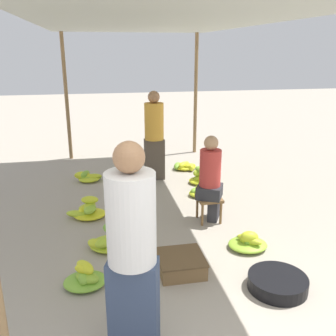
% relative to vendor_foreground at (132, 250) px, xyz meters
% --- Properties ---
extents(canopy_post_back_left, '(0.08, 0.08, 2.74)m').
position_rel_vendor_foreground_xyz_m(canopy_post_back_left, '(-0.81, 5.95, 0.44)').
color(canopy_post_back_left, olive).
rests_on(canopy_post_back_left, ground).
extents(canopy_post_back_right, '(0.08, 0.08, 2.74)m').
position_rel_vendor_foreground_xyz_m(canopy_post_back_right, '(2.10, 5.95, 0.44)').
color(canopy_post_back_right, olive).
rests_on(canopy_post_back_right, ground).
extents(canopy_tarp, '(3.31, 7.02, 0.04)m').
position_rel_vendor_foreground_xyz_m(canopy_tarp, '(0.65, 2.64, 1.83)').
color(canopy_tarp, '#9EA399').
rests_on(canopy_tarp, canopy_post_front_left).
extents(vendor_foreground, '(0.48, 0.48, 1.78)m').
position_rel_vendor_foreground_xyz_m(vendor_foreground, '(0.00, 0.00, 0.00)').
color(vendor_foreground, '#384766').
rests_on(vendor_foreground, ground).
extents(stool, '(0.34, 0.34, 0.36)m').
position_rel_vendor_foreground_xyz_m(stool, '(1.32, 2.22, -0.63)').
color(stool, brown).
rests_on(stool, ground).
extents(vendor_seated, '(0.46, 0.46, 1.26)m').
position_rel_vendor_foreground_xyz_m(vendor_seated, '(1.34, 2.23, -0.27)').
color(vendor_seated, '#2D2D33').
rests_on(vendor_seated, ground).
extents(basin_black, '(0.62, 0.62, 0.14)m').
position_rel_vendor_foreground_xyz_m(basin_black, '(1.54, 0.52, -0.85)').
color(basin_black, black).
rests_on(basin_black, ground).
extents(banana_pile_left_0, '(0.45, 0.39, 0.27)m').
position_rel_vendor_foreground_xyz_m(banana_pile_left_0, '(-0.42, 0.96, -0.82)').
color(banana_pile_left_0, '#8FBE32').
rests_on(banana_pile_left_0, ground).
extents(banana_pile_left_1, '(0.66, 0.49, 0.31)m').
position_rel_vendor_foreground_xyz_m(banana_pile_left_1, '(-0.11, 1.71, -0.84)').
color(banana_pile_left_1, '#C9D528').
rests_on(banana_pile_left_1, ground).
extents(banana_pile_left_2, '(0.60, 0.51, 0.33)m').
position_rel_vendor_foreground_xyz_m(banana_pile_left_2, '(-0.40, 2.68, -0.81)').
color(banana_pile_left_2, yellow).
rests_on(banana_pile_left_2, ground).
extents(banana_pile_left_3, '(0.53, 0.34, 0.21)m').
position_rel_vendor_foreground_xyz_m(banana_pile_left_3, '(-0.41, 4.29, -0.84)').
color(banana_pile_left_3, '#9AC231').
rests_on(banana_pile_left_3, ground).
extents(banana_pile_right_0, '(0.47, 0.41, 0.32)m').
position_rel_vendor_foreground_xyz_m(banana_pile_right_0, '(1.65, 3.78, -0.82)').
color(banana_pile_right_0, yellow).
rests_on(banana_pile_right_0, ground).
extents(banana_pile_right_1, '(0.50, 0.47, 0.18)m').
position_rel_vendor_foreground_xyz_m(banana_pile_right_1, '(1.55, 4.65, -0.85)').
color(banana_pile_right_1, yellow).
rests_on(banana_pile_right_1, ground).
extents(banana_pile_right_2, '(0.49, 0.43, 0.24)m').
position_rel_vendor_foreground_xyz_m(banana_pile_right_2, '(1.57, 1.36, -0.84)').
color(banana_pile_right_2, '#C7D429').
rests_on(banana_pile_right_2, ground).
extents(banana_pile_right_3, '(0.43, 0.41, 0.19)m').
position_rel_vendor_foreground_xyz_m(banana_pile_right_3, '(1.47, 3.16, -0.84)').
color(banana_pile_right_3, '#84B934').
rests_on(banana_pile_right_3, ground).
extents(crate_near, '(0.51, 0.51, 0.19)m').
position_rel_vendor_foreground_xyz_m(crate_near, '(0.63, 1.03, -0.83)').
color(crate_near, brown).
rests_on(crate_near, ground).
extents(shopper_walking_mid, '(0.37, 0.36, 1.67)m').
position_rel_vendor_foreground_xyz_m(shopper_walking_mid, '(0.84, 4.20, -0.06)').
color(shopper_walking_mid, '#4C4238').
rests_on(shopper_walking_mid, ground).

